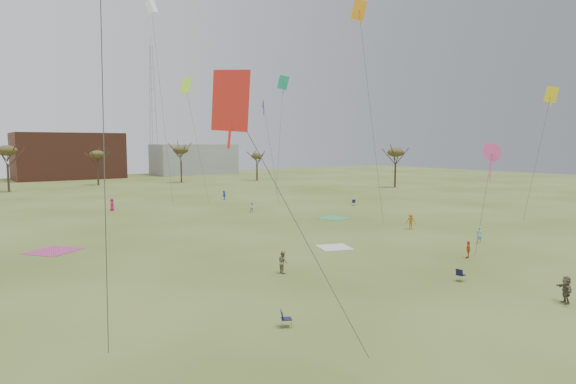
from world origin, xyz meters
TOP-DOWN VIEW (x-y plane):
  - ground at (0.00, 0.00)m, footprint 260.00×260.00m
  - spectator_fore_a at (12.62, 4.48)m, footprint 0.88×0.72m
  - spectator_fore_b at (-2.31, 9.37)m, footprint 0.71×0.85m
  - spectator_fore_c at (7.38, -5.58)m, footprint 1.29×1.48m
  - flyer_mid_b at (19.21, 16.11)m, footprint 1.25×1.27m
  - flyer_mid_c at (18.68, 7.50)m, footprint 0.68×0.60m
  - spectator_mid_e at (11.90, 37.25)m, footprint 0.80×0.68m
  - flyer_far_b at (-3.16, 49.81)m, footprint 0.91×1.01m
  - flyer_far_c at (15.59, 52.44)m, footprint 0.63×1.04m
  - blanket_cream at (6.34, 13.78)m, footprint 3.47×3.47m
  - blanket_plum at (-14.51, 26.59)m, footprint 5.04×5.04m
  - blanket_olive at (17.48, 26.87)m, footprint 3.88×3.88m
  - camp_chair_left at (-8.02, 0.79)m, footprint 0.71×0.69m
  - camp_chair_center at (6.34, 0.74)m, footprint 0.60×0.56m
  - camp_chair_right at (28.09, 34.70)m, footprint 0.74×0.73m
  - kites_aloft at (3.41, 32.42)m, footprint 56.00×54.22m
  - tree_line at (-2.85, 79.12)m, footprint 117.44×49.32m
  - building_brick at (5.00, 120.00)m, footprint 26.00×16.00m
  - building_grey at (40.00, 118.00)m, footprint 24.00×12.00m
  - radio_tower at (30.00, 125.00)m, footprint 1.51×1.72m

SIDE VIEW (x-z plane):
  - ground at x=0.00m, z-range 0.00..0.00m
  - blanket_cream at x=6.34m, z-range -0.01..0.02m
  - blanket_plum at x=-14.51m, z-range -0.01..0.02m
  - blanket_olive at x=17.48m, z-range -0.01..0.02m
  - camp_chair_left at x=-8.02m, z-range -0.18..0.69m
  - camp_chair_center at x=6.34m, z-range -0.18..0.69m
  - camp_chair_right at x=28.09m, z-range -0.18..0.69m
  - spectator_fore_a at x=12.62m, z-range 0.00..1.41m
  - spectator_mid_e at x=11.90m, z-range 0.00..1.42m
  - flyer_mid_c at x=18.68m, z-range 0.00..1.57m
  - flyer_far_c at x=15.59m, z-range 0.00..1.57m
  - spectator_fore_b at x=-2.31m, z-range 0.00..1.59m
  - spectator_fore_c at x=7.38m, z-range 0.00..1.62m
  - flyer_far_b at x=-3.16m, z-range 0.00..1.72m
  - flyer_mid_b at x=19.21m, z-range 0.00..1.75m
  - building_grey at x=40.00m, z-range 0.00..9.00m
  - building_brick at x=5.00m, z-range 0.00..12.00m
  - tree_line at x=-2.85m, z-range 2.63..11.54m
  - radio_tower at x=30.00m, z-range -1.29..39.71m
  - kites_aloft at x=3.41m, z-range 6.81..33.93m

